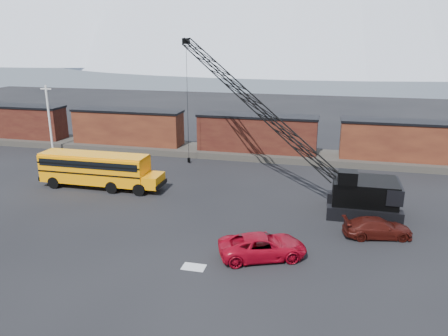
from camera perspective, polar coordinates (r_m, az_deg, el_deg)
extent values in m
plane|color=black|center=(30.59, -2.61, -9.11)|extent=(160.00, 160.00, 0.00)
cube|color=white|center=(366.49, 12.84, 16.18)|extent=(800.00, 80.00, 24.00)
cube|color=#443E38|center=(50.72, 4.27, 1.88)|extent=(120.00, 5.00, 0.70)
cube|color=#4D2215|center=(63.55, -25.61, 5.49)|extent=(13.50, 2.90, 4.00)
cube|color=black|center=(63.24, -25.84, 7.31)|extent=(13.70, 3.10, 0.25)
cube|color=black|center=(61.33, -22.34, 3.90)|extent=(2.20, 2.40, 0.60)
cube|color=#411A12|center=(54.97, -12.43, 5.22)|extent=(13.50, 2.90, 4.00)
cube|color=black|center=(54.61, -12.57, 7.32)|extent=(13.70, 3.10, 0.25)
cube|color=black|center=(57.26, -16.12, 3.66)|extent=(2.20, 2.40, 0.60)
cube|color=black|center=(53.66, -8.27, 3.30)|extent=(2.20, 2.40, 0.60)
cube|color=#4D2215|center=(50.17, 4.32, 4.48)|extent=(13.50, 2.90, 4.00)
cube|color=black|center=(49.78, 4.38, 6.78)|extent=(13.70, 3.10, 0.25)
cube|color=black|center=(51.37, -0.35, 2.87)|extent=(2.20, 2.40, 0.60)
cube|color=black|center=(50.09, 9.03, 2.30)|extent=(2.20, 2.40, 0.60)
cube|color=#411A12|center=(50.24, 22.66, 3.24)|extent=(13.50, 2.90, 4.00)
cube|color=black|center=(49.85, 22.92, 5.52)|extent=(13.70, 3.10, 0.25)
cube|color=black|center=(50.12, 17.71, 1.71)|extent=(2.20, 2.40, 0.60)
cube|color=black|center=(51.48, 27.05, 1.03)|extent=(2.20, 2.40, 0.60)
cylinder|color=silver|center=(55.40, -21.84, 5.87)|extent=(0.24, 0.24, 8.00)
cube|color=silver|center=(54.91, -22.25, 9.55)|extent=(1.40, 0.12, 0.12)
cube|color=silver|center=(27.07, -3.97, -12.78)|extent=(1.40, 0.90, 0.02)
cube|color=#FD9405|center=(41.53, -16.53, -0.08)|extent=(10.00, 2.50, 2.50)
cube|color=#FD9405|center=(39.30, -9.34, -1.61)|extent=(1.60, 2.30, 1.10)
cube|color=#FD9405|center=(41.19, -16.68, 1.65)|extent=(10.00, 2.30, 0.18)
cube|color=black|center=(40.30, -17.49, 0.37)|extent=(9.60, 0.05, 0.65)
cube|color=black|center=(42.39, -15.78, 1.31)|extent=(9.60, 0.05, 0.65)
cube|color=black|center=(39.08, -8.17, -2.13)|extent=(0.15, 2.45, 0.35)
cube|color=black|center=(44.50, -22.08, -0.87)|extent=(0.15, 2.50, 0.35)
cylinder|color=black|center=(42.87, -21.33, -1.78)|extent=(1.10, 0.35, 1.10)
cylinder|color=black|center=(44.67, -19.69, -0.88)|extent=(1.10, 0.35, 1.10)
cylinder|color=black|center=(39.91, -14.45, -2.48)|extent=(1.10, 0.35, 1.10)
cylinder|color=black|center=(41.84, -13.00, -1.48)|extent=(1.10, 0.35, 1.10)
cylinder|color=black|center=(38.79, -11.04, -2.81)|extent=(1.10, 0.35, 1.10)
cylinder|color=black|center=(40.77, -9.72, -1.76)|extent=(1.10, 0.35, 1.10)
imported|color=#A8081C|center=(27.87, 5.07, -10.13)|extent=(6.07, 4.44, 1.53)
imported|color=#3D0F0A|center=(32.25, 19.42, -7.37)|extent=(4.98, 2.87, 1.36)
cube|color=black|center=(34.58, 17.83, -5.89)|extent=(5.50, 1.00, 1.00)
cube|color=black|center=(37.56, 17.53, -4.04)|extent=(5.50, 1.00, 1.00)
cube|color=black|center=(35.59, 17.87, -2.83)|extent=(4.80, 3.60, 1.80)
cube|color=black|center=(35.76, 21.09, -2.73)|extent=(1.20, 3.80, 1.20)
cube|color=black|center=(33.98, 15.83, -1.43)|extent=(1.40, 1.20, 1.30)
cube|color=black|center=(33.46, 15.86, -1.72)|extent=(1.20, 0.06, 0.90)
cube|color=black|center=(46.33, -4.99, 16.19)|extent=(0.70, 0.50, 0.60)
cylinder|color=black|center=(46.84, -4.79, 8.27)|extent=(0.04, 0.04, 12.62)
cube|color=black|center=(48.12, -4.61, 1.05)|extent=(0.25, 0.25, 0.50)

